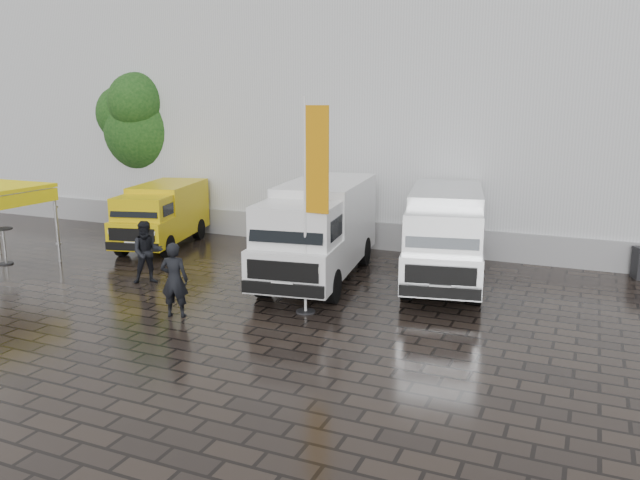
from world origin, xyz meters
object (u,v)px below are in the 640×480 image
(van_white, at_px, (319,233))
(person_front, at_px, (174,280))
(cocktail_table, at_px, (5,246))
(person_tent, at_px, (147,252))
(van_silver, at_px, (444,238))
(van_yellow, at_px, (162,216))
(flagpole, at_px, (312,195))

(van_white, bearing_deg, person_front, -120.99)
(cocktail_table, xyz_separation_m, person_tent, (5.78, 0.10, 0.33))
(van_silver, xyz_separation_m, person_tent, (-7.99, -3.63, -0.41))
(van_yellow, bearing_deg, person_tent, -71.75)
(van_silver, bearing_deg, person_front, -144.31)
(van_yellow, distance_m, person_tent, 4.83)
(van_silver, bearing_deg, cocktail_table, -175.77)
(van_silver, xyz_separation_m, flagpole, (-2.41, -4.18, 1.70))
(flagpole, xyz_separation_m, cocktail_table, (-11.36, 0.44, -2.44))
(van_white, relative_size, person_tent, 3.55)
(van_white, bearing_deg, flagpole, -77.33)
(van_white, bearing_deg, van_yellow, 158.60)
(van_yellow, bearing_deg, person_front, -64.53)
(flagpole, bearing_deg, person_tent, 174.43)
(van_silver, bearing_deg, person_tent, -166.50)
(person_front, bearing_deg, person_tent, -57.05)
(person_tent, bearing_deg, van_yellow, 82.29)
(van_silver, height_order, person_front, van_silver)
(van_white, height_order, van_silver, van_white)
(van_yellow, relative_size, cocktail_table, 4.08)
(flagpole, bearing_deg, van_white, 110.76)
(van_white, bearing_deg, cocktail_table, -174.33)
(van_white, distance_m, flagpole, 3.54)
(van_white, height_order, cocktail_table, van_white)
(van_yellow, xyz_separation_m, flagpole, (8.16, -4.62, 1.91))
(cocktail_table, bearing_deg, van_white, 13.76)
(flagpole, distance_m, person_front, 4.01)
(person_front, bearing_deg, van_white, -130.08)
(flagpole, height_order, person_front, flagpole)
(flagpole, relative_size, cocktail_table, 4.48)
(van_white, relative_size, flagpole, 1.23)
(van_silver, bearing_deg, van_yellow, 166.67)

